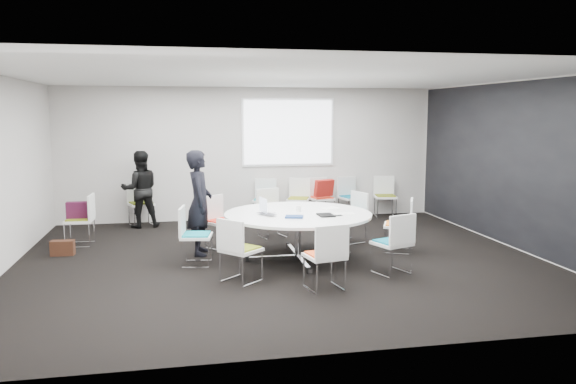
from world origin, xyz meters
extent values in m
cube|color=black|center=(0.00, 0.00, -0.02)|extent=(8.00, 7.00, 0.04)
cube|color=white|center=(0.00, 0.00, 2.82)|extent=(8.00, 7.00, 0.04)
cube|color=#B2ADA8|center=(0.00, 3.52, 1.40)|extent=(8.00, 0.04, 2.80)
cube|color=#B2ADA8|center=(0.00, -3.52, 1.40)|extent=(8.00, 0.04, 2.80)
cube|color=#B2ADA8|center=(4.02, 0.00, 1.40)|extent=(0.04, 7.00, 2.80)
cube|color=black|center=(3.99, 0.00, 1.40)|extent=(0.01, 6.94, 2.74)
cube|color=silver|center=(0.27, -0.03, 0.04)|extent=(0.90, 0.90, 0.08)
cylinder|color=silver|center=(0.27, -0.03, 0.36)|extent=(0.10, 0.10, 0.65)
cylinder|color=white|center=(0.27, -0.03, 0.71)|extent=(2.27, 2.27, 0.04)
cube|color=white|center=(0.80, 3.46, 1.85)|extent=(1.90, 0.03, 1.35)
cube|color=silver|center=(1.97, 0.12, 0.21)|extent=(0.56, 0.56, 0.42)
cube|color=white|center=(1.97, 0.12, 0.44)|extent=(0.59, 0.60, 0.04)
cube|color=orange|center=(1.97, 0.12, 0.47)|extent=(0.51, 0.52, 0.03)
cube|color=white|center=(2.16, 0.03, 0.67)|extent=(0.22, 0.43, 0.42)
cube|color=silver|center=(1.41, 0.93, 0.21)|extent=(0.54, 0.54, 0.42)
cube|color=white|center=(1.41, 0.93, 0.44)|extent=(0.57, 0.58, 0.04)
cube|color=#096578|center=(1.41, 0.93, 0.47)|extent=(0.49, 0.51, 0.03)
cube|color=white|center=(1.60, 1.00, 0.67)|extent=(0.19, 0.44, 0.42)
cube|color=silver|center=(0.14, 1.57, 0.21)|extent=(0.53, 0.53, 0.42)
cube|color=white|center=(0.14, 1.57, 0.44)|extent=(0.57, 0.56, 0.04)
cube|color=olive|center=(0.14, 1.57, 0.47)|extent=(0.50, 0.49, 0.03)
cube|color=white|center=(0.08, 1.77, 0.67)|extent=(0.45, 0.18, 0.42)
cube|color=silver|center=(-0.82, 0.92, 0.21)|extent=(0.59, 0.59, 0.42)
cube|color=white|center=(-0.82, 0.92, 0.44)|extent=(0.64, 0.63, 0.04)
cube|color=red|center=(-0.82, 0.92, 0.47)|extent=(0.55, 0.55, 0.03)
cube|color=white|center=(-0.96, 1.08, 0.67)|extent=(0.37, 0.33, 0.42)
cube|color=silver|center=(-1.28, -0.08, 0.21)|extent=(0.48, 0.48, 0.42)
cube|color=white|center=(-1.28, -0.08, 0.44)|extent=(0.51, 0.53, 0.04)
cube|color=#09727E|center=(-1.28, -0.08, 0.47)|extent=(0.44, 0.46, 0.03)
cube|color=white|center=(-1.49, -0.04, 0.67)|extent=(0.11, 0.46, 0.42)
cube|color=silver|center=(-0.72, -1.05, 0.21)|extent=(0.59, 0.59, 0.42)
cube|color=white|center=(-0.72, -1.05, 0.44)|extent=(0.63, 0.64, 0.04)
cube|color=#636E14|center=(-0.72, -1.05, 0.47)|extent=(0.55, 0.55, 0.03)
cube|color=white|center=(-0.88, -1.19, 0.67)|extent=(0.34, 0.37, 0.42)
cube|color=silver|center=(0.29, -1.58, 0.21)|extent=(0.49, 0.49, 0.42)
cube|color=white|center=(0.29, -1.58, 0.44)|extent=(0.54, 0.52, 0.04)
cube|color=#DE4618|center=(0.29, -1.58, 0.47)|extent=(0.47, 0.45, 0.03)
cube|color=white|center=(0.33, -1.79, 0.67)|extent=(0.46, 0.12, 0.42)
cube|color=silver|center=(1.40, -1.07, 0.21)|extent=(0.54, 0.54, 0.42)
cube|color=white|center=(1.40, -1.07, 0.44)|extent=(0.58, 0.57, 0.04)
cube|color=#096179|center=(1.40, -1.07, 0.47)|extent=(0.51, 0.50, 0.03)
cube|color=white|center=(1.48, -1.27, 0.67)|extent=(0.44, 0.19, 0.42)
cube|color=silver|center=(0.23, 3.15, 0.21)|extent=(0.53, 0.53, 0.42)
cube|color=white|center=(0.23, 3.15, 0.44)|extent=(0.57, 0.56, 0.04)
cube|color=#0A767D|center=(0.23, 3.15, 0.47)|extent=(0.49, 0.48, 0.03)
cube|color=white|center=(0.29, 3.35, 0.67)|extent=(0.45, 0.17, 0.42)
cube|color=silver|center=(0.96, 3.14, 0.21)|extent=(0.54, 0.54, 0.42)
cube|color=white|center=(0.96, 3.14, 0.44)|extent=(0.58, 0.57, 0.04)
cube|color=olive|center=(0.96, 3.14, 0.47)|extent=(0.51, 0.49, 0.03)
cube|color=white|center=(1.03, 3.34, 0.67)|extent=(0.44, 0.19, 0.42)
cube|color=silver|center=(1.47, 3.15, 0.21)|extent=(0.50, 0.50, 0.42)
cube|color=white|center=(1.47, 3.15, 0.44)|extent=(0.54, 0.53, 0.04)
cube|color=red|center=(1.47, 3.15, 0.47)|extent=(0.47, 0.46, 0.03)
cube|color=white|center=(1.42, 3.36, 0.67)|extent=(0.46, 0.13, 0.42)
cube|color=silver|center=(2.13, 3.15, 0.21)|extent=(0.51, 0.51, 0.42)
cube|color=white|center=(2.13, 3.15, 0.44)|extent=(0.56, 0.54, 0.04)
cube|color=#085D7B|center=(2.13, 3.15, 0.47)|extent=(0.48, 0.47, 0.03)
cube|color=white|center=(2.08, 3.35, 0.67)|extent=(0.45, 0.15, 0.42)
cube|color=silver|center=(2.91, 3.15, 0.21)|extent=(0.48, 0.48, 0.42)
cube|color=white|center=(2.91, 3.15, 0.44)|extent=(0.53, 0.51, 0.04)
cube|color=#626A16|center=(2.91, 3.15, 0.47)|extent=(0.46, 0.44, 0.03)
cube|color=white|center=(2.94, 3.36, 0.67)|extent=(0.46, 0.11, 0.42)
cube|color=silver|center=(-3.21, 1.57, 0.21)|extent=(0.44, 0.44, 0.42)
cube|color=white|center=(-3.21, 1.57, 0.44)|extent=(0.47, 0.48, 0.04)
cube|color=olive|center=(-3.21, 1.57, 0.47)|extent=(0.40, 0.42, 0.03)
cube|color=white|center=(-3.00, 1.56, 0.67)|extent=(0.06, 0.46, 0.42)
cube|color=silver|center=(-2.28, 3.15, 0.21)|extent=(0.54, 0.54, 0.42)
cube|color=white|center=(-2.28, 3.15, 0.44)|extent=(0.58, 0.57, 0.04)
cube|color=olive|center=(-2.28, 3.15, 0.47)|extent=(0.51, 0.49, 0.03)
cube|color=white|center=(-2.35, 3.35, 0.67)|extent=(0.44, 0.19, 0.42)
imported|color=black|center=(-1.21, 0.58, 0.84)|extent=(0.44, 0.64, 1.68)
imported|color=black|center=(-2.28, 3.00, 0.76)|extent=(0.83, 0.69, 1.52)
imported|color=#333338|center=(-0.19, -0.10, 0.74)|extent=(0.36, 0.40, 0.03)
cube|color=silver|center=(-0.26, 0.03, 0.86)|extent=(0.08, 0.30, 0.22)
cube|color=black|center=(0.64, -0.34, 0.74)|extent=(0.23, 0.31, 0.02)
cube|color=navy|center=(0.14, -0.39, 0.74)|extent=(0.30, 0.26, 0.03)
cube|color=white|center=(0.87, 0.31, 0.73)|extent=(0.35, 0.30, 0.00)
cube|color=silver|center=(0.97, -0.22, 0.73)|extent=(0.31, 0.22, 0.00)
cylinder|color=white|center=(0.32, 0.13, 0.78)|extent=(0.08, 0.08, 0.09)
cube|color=black|center=(0.81, -0.38, 0.73)|extent=(0.15, 0.10, 0.01)
cube|color=#401129|center=(-3.21, 1.57, 0.62)|extent=(0.40, 0.15, 0.28)
cube|color=#361C11|center=(-3.37, 0.92, 0.12)|extent=(0.37, 0.18, 0.24)
cube|color=#A41A14|center=(1.47, 2.94, 0.70)|extent=(0.47, 0.31, 0.36)
camera|label=1|loc=(-1.50, -8.36, 2.25)|focal=35.00mm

